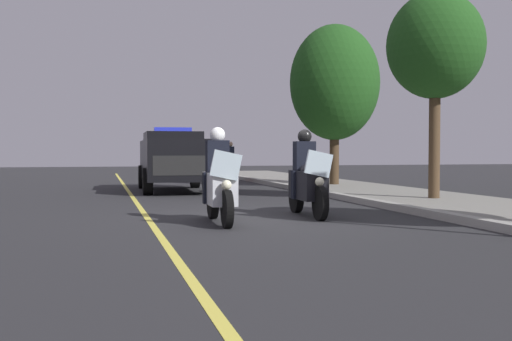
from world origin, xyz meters
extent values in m
plane|color=#28282B|center=(0.00, 0.00, 0.00)|extent=(80.00, 80.00, 0.00)
cube|color=#9E9B93|center=(0.00, 3.21, 0.07)|extent=(48.00, 0.24, 0.15)
cube|color=gray|center=(0.00, 5.11, 0.05)|extent=(48.00, 3.60, 0.10)
cube|color=#E0D14C|center=(0.00, -2.13, 0.00)|extent=(48.00, 0.12, 0.01)
cylinder|color=black|center=(1.43, -0.96, 0.32)|extent=(0.64, 0.13, 0.64)
cylinder|color=black|center=(-0.07, -0.93, 0.32)|extent=(0.64, 0.15, 0.64)
cube|color=silver|center=(0.70, -0.94, 0.62)|extent=(1.21, 0.47, 0.56)
ellipsoid|color=silver|center=(0.75, -0.95, 0.92)|extent=(0.57, 0.33, 0.24)
cube|color=silver|center=(1.33, -0.96, 1.05)|extent=(0.07, 0.56, 0.53)
sphere|color=#F9F4CC|center=(1.39, -0.96, 0.72)|extent=(0.17, 0.17, 0.17)
sphere|color=red|center=(1.19, -1.12, 0.98)|extent=(0.09, 0.09, 0.09)
sphere|color=#1933F2|center=(1.20, -0.80, 0.98)|extent=(0.09, 0.09, 0.09)
cube|color=black|center=(0.47, -0.94, 1.18)|extent=(0.29, 0.41, 0.60)
cube|color=black|center=(0.53, -0.74, 0.62)|extent=(0.18, 0.14, 0.56)
cube|color=black|center=(0.52, -1.14, 0.62)|extent=(0.18, 0.14, 0.56)
sphere|color=white|center=(0.49, -0.94, 1.58)|extent=(0.28, 0.28, 0.28)
cylinder|color=black|center=(0.80, 0.92, 0.32)|extent=(0.64, 0.13, 0.64)
cylinder|color=black|center=(-0.70, 0.96, 0.32)|extent=(0.64, 0.15, 0.64)
cube|color=black|center=(0.07, 0.94, 0.62)|extent=(1.21, 0.47, 0.56)
ellipsoid|color=black|center=(0.12, 0.94, 0.92)|extent=(0.57, 0.33, 0.24)
cube|color=silver|center=(0.70, 0.93, 1.05)|extent=(0.07, 0.56, 0.53)
sphere|color=#F9F4CC|center=(0.76, 0.92, 0.72)|extent=(0.17, 0.17, 0.17)
sphere|color=red|center=(0.57, 0.77, 0.98)|extent=(0.09, 0.09, 0.09)
sphere|color=#1933F2|center=(0.57, 1.09, 0.98)|extent=(0.09, 0.09, 0.09)
cube|color=black|center=(-0.16, 0.95, 1.18)|extent=(0.29, 0.41, 0.60)
cube|color=black|center=(-0.09, 1.14, 0.62)|extent=(0.18, 0.14, 0.56)
cube|color=black|center=(-0.10, 0.74, 0.62)|extent=(0.18, 0.14, 0.56)
sphere|color=black|center=(-0.14, 0.95, 1.58)|extent=(0.28, 0.28, 0.28)
cube|color=black|center=(-8.13, -0.72, 1.02)|extent=(4.94, 2.01, 1.24)
cube|color=black|center=(-8.43, -0.72, 1.72)|extent=(2.44, 1.80, 0.36)
cube|color=#2633D8|center=(-8.23, -0.72, 1.98)|extent=(0.31, 1.21, 0.14)
cube|color=black|center=(-5.73, -0.78, 0.88)|extent=(0.16, 1.62, 0.56)
cylinder|color=black|center=(-6.56, 0.14, 0.40)|extent=(0.81, 0.30, 0.80)
cylinder|color=black|center=(-6.60, -1.66, 0.40)|extent=(0.81, 0.30, 0.80)
cylinder|color=black|center=(-9.66, 0.21, 0.40)|extent=(0.81, 0.30, 0.80)
cylinder|color=black|center=(-9.70, -1.59, 0.40)|extent=(0.81, 0.30, 0.80)
cylinder|color=black|center=(-12.73, 2.25, 0.33)|extent=(0.66, 0.06, 0.66)
cylinder|color=black|center=(-13.83, 2.28, 0.33)|extent=(0.66, 0.06, 0.66)
cube|color=red|center=(-13.28, 2.26, 0.60)|extent=(1.00, 0.08, 0.36)
cube|color=black|center=(-13.33, 2.26, 1.20)|extent=(0.25, 0.33, 0.56)
sphere|color=tan|center=(-13.30, 2.26, 1.58)|extent=(0.22, 0.22, 0.22)
cylinder|color=#4C3823|center=(-2.34, 5.18, 1.54)|extent=(0.28, 0.28, 2.87)
ellipsoid|color=#1E4C19|center=(-2.34, 5.18, 3.94)|extent=(2.43, 2.43, 2.68)
cylinder|color=#42301E|center=(-8.93, 5.15, 1.28)|extent=(0.33, 0.33, 2.36)
ellipsoid|color=#1E4C19|center=(-8.93, 5.15, 3.75)|extent=(3.21, 3.21, 4.12)
camera|label=1|loc=(11.14, -3.00, 1.28)|focal=41.98mm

